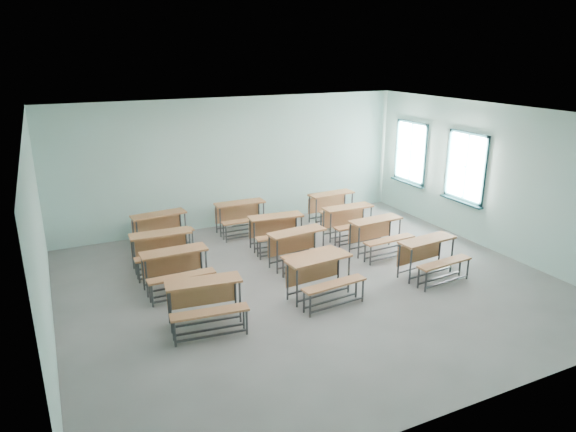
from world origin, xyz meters
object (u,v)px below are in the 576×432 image
desk_unit_r1c0 (176,265)px  desk_unit_r2c0 (162,246)px  desk_unit_r0c2 (430,253)px  desk_unit_r3c1 (242,213)px  desk_unit_r3c0 (161,225)px  desk_unit_r1c1 (300,244)px  desk_unit_r0c1 (322,272)px  desk_unit_r1c2 (378,231)px  desk_unit_r0c0 (205,297)px  desk_unit_r2c2 (350,218)px  desk_unit_r2c1 (277,228)px  desk_unit_r3c2 (333,203)px

desk_unit_r1c0 → desk_unit_r2c0: 1.07m
desk_unit_r0c2 → desk_unit_r3c1: same height
desk_unit_r2c0 → desk_unit_r3c1: (2.21, 1.35, 0.00)m
desk_unit_r3c0 → desk_unit_r1c1: bearing=-52.0°
desk_unit_r3c0 → desk_unit_r0c1: bearing=-68.0°
desk_unit_r0c1 → desk_unit_r1c0: same height
desk_unit_r1c2 → desk_unit_r0c0: bearing=-165.2°
desk_unit_r3c0 → desk_unit_r1c0: bearing=-101.7°
desk_unit_r2c2 → desk_unit_r2c1: bearing=176.7°
desk_unit_r1c2 → desk_unit_r2c2: same height
desk_unit_r3c1 → desk_unit_r1c1: bearing=-81.1°
desk_unit_r1c0 → desk_unit_r0c1: bearing=-33.2°
desk_unit_r1c0 → desk_unit_r2c1: bearing=22.7°
desk_unit_r1c1 → desk_unit_r1c2: size_ratio=1.02×
desk_unit_r0c1 → desk_unit_r3c1: (-0.06, 3.88, 0.00)m
desk_unit_r1c0 → desk_unit_r2c2: size_ratio=1.00×
desk_unit_r0c0 → desk_unit_r2c2: same height
desk_unit_r1c2 → desk_unit_r3c2: size_ratio=0.99×
desk_unit_r0c2 → desk_unit_r1c2: size_ratio=1.02×
desk_unit_r1c2 → desk_unit_r0c2: bearing=-85.6°
desk_unit_r2c1 → desk_unit_r2c0: bearing=-174.7°
desk_unit_r1c0 → desk_unit_r3c0: 2.38m
desk_unit_r2c1 → desk_unit_r1c0: bearing=-151.9°
desk_unit_r1c1 → desk_unit_r3c1: same height
desk_unit_r0c2 → desk_unit_r2c1: bearing=123.4°
desk_unit_r1c0 → desk_unit_r1c1: bearing=-0.9°
desk_unit_r3c2 → desk_unit_r0c2: bearing=-93.9°
desk_unit_r1c0 → desk_unit_r1c1: (2.53, -0.02, 0.00)m
desk_unit_r2c0 → desk_unit_r3c0: size_ratio=0.96×
desk_unit_r3c1 → desk_unit_r3c0: bearing=-177.3°
desk_unit_r0c1 → desk_unit_r2c0: size_ratio=1.04×
desk_unit_r1c1 → desk_unit_r2c2: size_ratio=1.06×
desk_unit_r1c0 → desk_unit_r3c0: (0.24, 2.36, 0.00)m
desk_unit_r0c2 → desk_unit_r2c0: bearing=145.6°
desk_unit_r2c1 → desk_unit_r3c1: (-0.35, 1.34, 0.00)m
desk_unit_r0c0 → desk_unit_r0c1: (2.16, 0.03, 0.00)m
desk_unit_r0c0 → desk_unit_r1c1: bearing=37.8°
desk_unit_r0c0 → desk_unit_r2c1: bearing=53.3°
desk_unit_r1c2 → desk_unit_r3c2: bearing=81.7°
desk_unit_r0c1 → desk_unit_r3c0: size_ratio=0.99×
desk_unit_r0c0 → desk_unit_r0c1: 2.16m
desk_unit_r1c1 → desk_unit_r3c1: (-0.34, 2.44, 0.00)m
desk_unit_r0c2 → desk_unit_r3c1: size_ratio=1.04×
desk_unit_r1c1 → desk_unit_r0c0: bearing=-154.4°
desk_unit_r1c0 → desk_unit_r3c1: (2.20, 2.42, 0.00)m
desk_unit_r0c0 → desk_unit_r3c1: (2.09, 3.91, 0.00)m
desk_unit_r1c2 → desk_unit_r3c1: (-2.23, 2.51, 0.00)m
desk_unit_r0c2 → desk_unit_r3c2: same height
desk_unit_r0c2 → desk_unit_r1c2: bearing=92.6°
desk_unit_r0c1 → desk_unit_r2c1: same height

